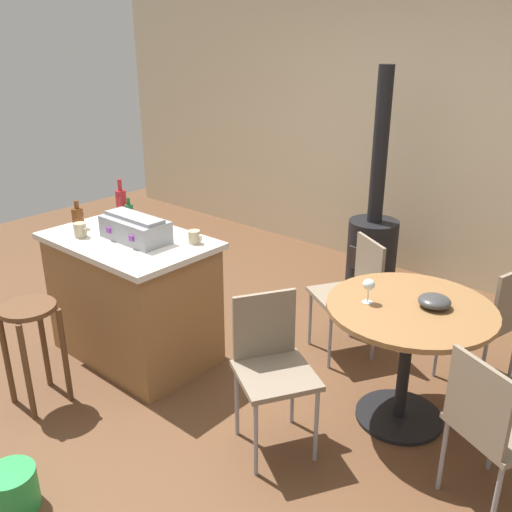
% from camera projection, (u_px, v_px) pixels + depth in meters
% --- Properties ---
extents(ground_plane, '(8.80, 8.80, 0.00)m').
position_uv_depth(ground_plane, '(220.00, 385.00, 3.72)').
color(ground_plane, brown).
extents(back_wall, '(8.00, 0.10, 2.70)m').
position_uv_depth(back_wall, '(421.00, 130.00, 5.09)').
color(back_wall, beige).
rests_on(back_wall, ground_plane).
extents(kitchen_island, '(1.16, 0.75, 0.89)m').
position_uv_depth(kitchen_island, '(133.00, 297.00, 3.94)').
color(kitchen_island, olive).
rests_on(kitchen_island, ground_plane).
extents(wooden_stool, '(0.33, 0.33, 0.67)m').
position_uv_depth(wooden_stool, '(32.00, 333.00, 3.39)').
color(wooden_stool, brown).
rests_on(wooden_stool, ground_plane).
extents(dining_table, '(0.94, 0.94, 0.76)m').
position_uv_depth(dining_table, '(408.00, 334.00, 3.20)').
color(dining_table, black).
rests_on(dining_table, ground_plane).
extents(folding_chair_near, '(0.55, 0.55, 0.85)m').
position_uv_depth(folding_chair_near, '(353.00, 288.00, 3.96)').
color(folding_chair_near, '#7F705B').
rests_on(folding_chair_near, ground_plane).
extents(folding_chair_far, '(0.55, 0.55, 0.87)m').
position_uv_depth(folding_chair_far, '(271.00, 361.00, 3.05)').
color(folding_chair_far, '#7F705B').
rests_on(folding_chair_far, ground_plane).
extents(folding_chair_left, '(0.53, 0.53, 0.85)m').
position_uv_depth(folding_chair_left, '(493.00, 423.00, 2.60)').
color(folding_chair_left, '#7F705B').
rests_on(folding_chair_left, ground_plane).
extents(folding_chair_right, '(0.49, 0.49, 0.87)m').
position_uv_depth(folding_chair_right, '(491.00, 315.00, 3.55)').
color(folding_chair_right, '#7F705B').
rests_on(folding_chair_right, ground_plane).
extents(wood_stove, '(0.44, 0.45, 1.94)m').
position_uv_depth(wood_stove, '(373.00, 239.00, 4.97)').
color(wood_stove, black).
rests_on(wood_stove, ground_plane).
extents(toolbox, '(0.48, 0.25, 0.17)m').
position_uv_depth(toolbox, '(135.00, 228.00, 3.71)').
color(toolbox, gray).
rests_on(toolbox, kitchen_island).
extents(bottle_0, '(0.08, 0.08, 0.20)m').
position_uv_depth(bottle_0, '(78.00, 217.00, 3.94)').
color(bottle_0, '#603314').
rests_on(bottle_0, kitchen_island).
extents(bottle_1, '(0.06, 0.06, 0.18)m').
position_uv_depth(bottle_1, '(129.00, 213.00, 4.06)').
color(bottle_1, '#194C23').
rests_on(bottle_1, kitchen_island).
extents(bottle_2, '(0.08, 0.08, 0.30)m').
position_uv_depth(bottle_2, '(121.00, 204.00, 4.13)').
color(bottle_2, maroon).
rests_on(bottle_2, kitchen_island).
extents(cup_0, '(0.12, 0.08, 0.10)m').
position_uv_depth(cup_0, '(80.00, 230.00, 3.78)').
color(cup_0, tan).
rests_on(cup_0, kitchen_island).
extents(cup_1, '(0.12, 0.08, 0.09)m').
position_uv_depth(cup_1, '(194.00, 237.00, 3.67)').
color(cup_1, tan).
rests_on(cup_1, kitchen_island).
extents(wine_glass, '(0.07, 0.07, 0.14)m').
position_uv_depth(wine_glass, '(369.00, 285.00, 3.13)').
color(wine_glass, silver).
rests_on(wine_glass, dining_table).
extents(serving_bowl, '(0.18, 0.18, 0.07)m').
position_uv_depth(serving_bowl, '(434.00, 301.00, 3.11)').
color(serving_bowl, '#383838').
rests_on(serving_bowl, dining_table).
extents(plastic_bucket, '(0.24, 0.24, 0.21)m').
position_uv_depth(plastic_bucket, '(12.00, 489.00, 2.73)').
color(plastic_bucket, green).
rests_on(plastic_bucket, ground_plane).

